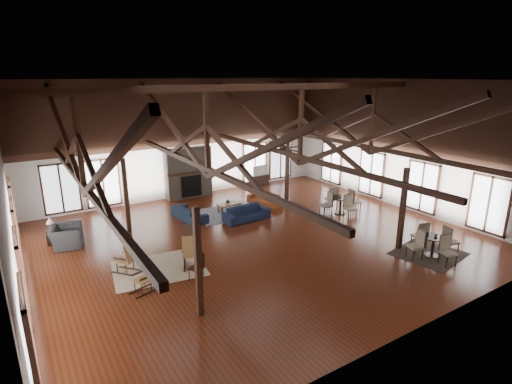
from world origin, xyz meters
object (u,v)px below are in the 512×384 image
sofa_navy_left (189,213)px  coffee_table (229,205)px  cafe_table_far (341,202)px  cafe_table_near (433,243)px  sofa_navy_front (247,213)px  tv_console (259,180)px  sofa_orange (265,199)px  armchair (66,236)px

sofa_navy_left → coffee_table: size_ratio=1.79×
cafe_table_far → cafe_table_near: bearing=-94.6°
sofa_navy_left → cafe_table_near: cafe_table_near is taller
sofa_navy_front → coffee_table: sofa_navy_front is taller
sofa_navy_front → cafe_table_near: (3.70, -6.62, 0.21)m
tv_console → cafe_table_near: bearing=-89.6°
sofa_navy_front → coffee_table: size_ratio=1.85×
sofa_navy_front → tv_console: bearing=49.6°
coffee_table → cafe_table_near: size_ratio=0.56×
sofa_navy_left → sofa_orange: bearing=-95.4°
sofa_navy_front → coffee_table: 1.38m
sofa_navy_front → tv_console: (3.63, 4.70, -0.02)m
sofa_navy_left → cafe_table_near: size_ratio=1.01×
armchair → cafe_table_far: bearing=-89.3°
cafe_table_far → sofa_navy_front: bearing=159.4°
sofa_orange → cafe_table_near: bearing=-3.7°
sofa_navy_left → sofa_navy_front: bearing=-130.6°
sofa_orange → tv_console: (1.69, 3.19, 0.02)m
sofa_navy_front → cafe_table_far: cafe_table_far is taller
sofa_navy_front → cafe_table_far: (4.11, -1.55, 0.23)m
sofa_navy_left → armchair: size_ratio=1.69×
armchair → tv_console: (10.76, 3.52, -0.11)m
sofa_navy_front → cafe_table_near: 7.59m
cafe_table_far → tv_console: bearing=94.4°
cafe_table_far → tv_console: 6.27m
sofa_navy_front → armchair: bearing=167.9°
sofa_orange → cafe_table_far: cafe_table_far is taller
sofa_navy_front → tv_console: sofa_navy_front is taller
sofa_orange → cafe_table_near: 8.31m
sofa_orange → cafe_table_near: (1.76, -8.12, 0.25)m
sofa_navy_left → armchair: bearing=86.3°
sofa_navy_left → coffee_table: sofa_navy_left is taller
sofa_navy_left → tv_console: sofa_navy_left is taller
sofa_navy_front → coffee_table: bearing=93.3°
sofa_navy_left → cafe_table_near: (5.81, -8.04, 0.22)m
sofa_orange → tv_console: bearing=136.2°
cafe_table_near → coffee_table: bearing=115.7°
sofa_orange → tv_console: size_ratio=1.62×
sofa_navy_front → cafe_table_near: bearing=-63.5°
armchair → tv_console: size_ratio=1.06×
sofa_orange → armchair: size_ratio=1.52×
sofa_navy_left → tv_console: size_ratio=1.79×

